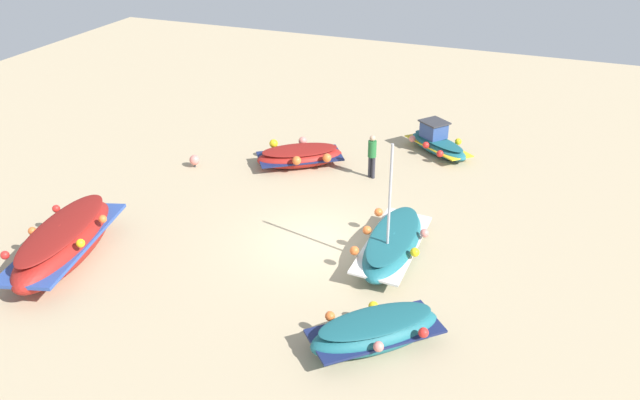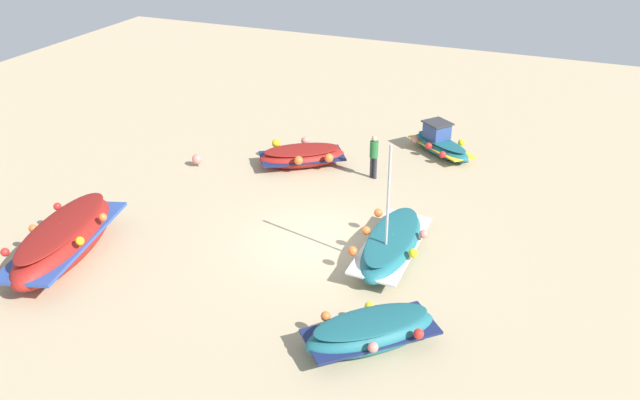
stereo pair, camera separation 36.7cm
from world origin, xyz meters
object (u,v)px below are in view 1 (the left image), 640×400
Objects in this scene: fishing_boat_0 at (393,243)px; person_walking at (372,154)px; fishing_boat_4 at (437,143)px; mooring_buoy_0 at (195,160)px; fishing_boat_1 at (300,156)px; fishing_boat_2 at (64,242)px; fishing_boat_3 at (376,331)px.

person_walking is (2.37, -5.25, 0.54)m from fishing_boat_0.
fishing_boat_4 reaches higher than mooring_buoy_0.
fishing_boat_2 reaches higher than fishing_boat_1.
fishing_boat_3 is 1.07× the size of fishing_boat_4.
fishing_boat_0 is at bearing 158.76° from mooring_buoy_0.
fishing_boat_0 reaches higher than fishing_boat_2.
fishing_boat_4 is 3.82m from person_walking.
fishing_boat_0 is 1.29× the size of fishing_boat_3.
person_walking is at bearing 99.03° from fishing_boat_4.
fishing_boat_3 is (-9.98, 0.34, -0.23)m from fishing_boat_2.
fishing_boat_3 is 6.79× the size of mooring_buoy_0.
fishing_boat_0 is 4.39m from fishing_boat_3.
fishing_boat_2 is at bearing 90.15° from mooring_buoy_0.
fishing_boat_3 is 2.00× the size of person_walking.
person_walking is 3.40× the size of mooring_buoy_0.
fishing_boat_1 is 3.06m from person_walking.
fishing_boat_0 reaches higher than fishing_boat_4.
fishing_boat_1 is 5.82m from fishing_boat_4.
fishing_boat_3 is 12.73m from mooring_buoy_0.
fishing_boat_4 is at bearing -46.77° from fishing_boat_2.
person_walking is (-6.80, -9.22, 0.30)m from fishing_boat_2.
fishing_boat_1 is at bearing 44.82° from fishing_boat_0.
person_walking reaches higher than fishing_boat_4.
mooring_buoy_0 is (6.82, 1.68, -0.69)m from person_walking.
fishing_boat_4 reaches higher than fishing_boat_1.
fishing_boat_4 is 6.37× the size of mooring_buoy_0.
fishing_boat_0 reaches higher than person_walking.
fishing_boat_1 is 10.00m from fishing_boat_2.
person_walking is (3.18, -9.56, 0.53)m from fishing_boat_3.
fishing_boat_0 is 8.60m from fishing_boat_4.
fishing_boat_2 is 7.55m from mooring_buoy_0.
fishing_boat_3 is at bearing 141.73° from mooring_buoy_0.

